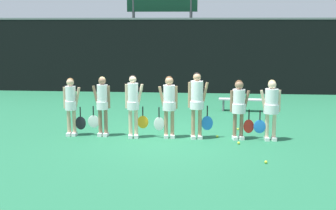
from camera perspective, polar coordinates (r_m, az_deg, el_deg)
name	(u,v)px	position (r m, az deg, el deg)	size (l,w,h in m)	color
ground_plane	(168,137)	(12.84, -0.03, -3.98)	(140.00, 140.00, 0.00)	#216642
fence_windscreen	(184,55)	(20.79, 2.02, 6.05)	(60.00, 0.08, 3.31)	black
scoreboard	(162,5)	(22.68, -0.73, 12.07)	(3.36, 0.15, 5.08)	#515156
bench_courtside	(245,101)	(16.76, 9.33, 0.53)	(1.84, 0.50, 0.44)	#B2B2B7
player_0	(71,103)	(13.16, -11.72, 0.29)	(0.62, 0.32, 1.61)	tan
player_1	(102,102)	(12.96, -8.01, 0.39)	(0.64, 0.34, 1.65)	#8C664C
player_2	(133,102)	(12.66, -4.25, 0.41)	(0.62, 0.33, 1.72)	beige
player_3	(169,102)	(12.62, 0.12, 0.42)	(0.64, 0.36, 1.69)	tan
player_4	(197,100)	(12.54, 3.56, 0.65)	(0.67, 0.39, 1.80)	tan
player_5	(239,104)	(12.61, 8.64, 0.07)	(0.66, 0.38, 1.61)	#8C664C
player_6	(271,105)	(12.65, 12.46, 0.03)	(0.69, 0.40, 1.63)	beige
tennis_ball_0	(238,129)	(13.85, 8.52, -2.92)	(0.06, 0.06, 0.06)	#CCE033
tennis_ball_1	(257,131)	(13.72, 10.77, -3.11)	(0.06, 0.06, 0.06)	#CCE033
tennis_ball_2	(217,136)	(12.89, 6.02, -3.83)	(0.07, 0.07, 0.07)	#CCE033
tennis_ball_3	(239,143)	(12.27, 8.61, -4.60)	(0.07, 0.07, 0.07)	#CCE033
tennis_ball_4	(266,162)	(10.74, 11.85, -6.82)	(0.07, 0.07, 0.07)	#CCE033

